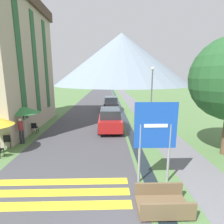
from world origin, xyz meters
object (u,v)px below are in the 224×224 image
object	(u,v)px
footbridge	(163,204)
cafe_chair_far_right	(34,127)
streetlamp	(152,90)
cafe_chair_near_right	(8,140)
road_sign	(155,132)
cafe_umbrella_middle_green	(24,110)
parked_car_far	(111,103)
person_standing_terrace	(21,129)
hotel_building	(0,58)
parked_car_near	(110,119)
cafe_chair_middle	(15,134)

from	to	relation	value
footbridge	cafe_chair_far_right	distance (m)	11.15
streetlamp	cafe_chair_near_right	bearing A→B (deg)	-149.95
road_sign	cafe_umbrella_middle_green	distance (m)	9.44
parked_car_far	person_standing_terrace	world-z (taller)	parked_car_far
hotel_building	road_sign	bearing A→B (deg)	-38.53
cafe_chair_near_right	person_standing_terrace	bearing A→B (deg)	39.35
parked_car_near	cafe_chair_far_right	world-z (taller)	parked_car_near
hotel_building	cafe_chair_far_right	size ratio (longest dim) A/B	12.71
footbridge	hotel_building	bearing A→B (deg)	136.44
cafe_umbrella_middle_green	hotel_building	bearing A→B (deg)	134.64
cafe_chair_far_right	cafe_umbrella_middle_green	distance (m)	1.98
footbridge	parked_car_near	distance (m)	9.12
cafe_umbrella_middle_green	person_standing_terrace	size ratio (longest dim) A/B	1.34
cafe_umbrella_middle_green	streetlamp	bearing A→B (deg)	23.53
hotel_building	parked_car_far	bearing A→B (deg)	39.20
hotel_building	parked_car_far	distance (m)	12.91
parked_car_far	cafe_umbrella_middle_green	distance (m)	12.34
parked_car_far	streetlamp	distance (m)	7.57
parked_car_near	streetlamp	world-z (taller)	streetlamp
cafe_umbrella_middle_green	cafe_chair_far_right	bearing A→B (deg)	85.36
hotel_building	parked_car_far	size ratio (longest dim) A/B	2.61
parked_car_far	cafe_chair_far_right	size ratio (longest dim) A/B	4.88
footbridge	cafe_chair_near_right	size ratio (longest dim) A/B	2.00
parked_car_far	cafe_chair_far_right	world-z (taller)	parked_car_far
parked_car_near	cafe_chair_middle	xyz separation A→B (m)	(-6.56, -2.38, -0.40)
cafe_chair_far_right	cafe_chair_middle	xyz separation A→B (m)	(-0.65, -1.66, 0.00)
footbridge	cafe_umbrella_middle_green	size ratio (longest dim) A/B	0.73
hotel_building	person_standing_terrace	bearing A→B (deg)	-51.97
footbridge	parked_car_far	xyz separation A→B (m)	(-1.35, 17.62, 0.68)
hotel_building	person_standing_terrace	xyz separation A→B (m)	(3.14, -4.01, -4.83)
parked_car_far	cafe_chair_near_right	distance (m)	13.92
cafe_chair_far_right	cafe_umbrella_middle_green	world-z (taller)	cafe_umbrella_middle_green
road_sign	cafe_chair_middle	size ratio (longest dim) A/B	4.00
hotel_building	cafe_chair_far_right	distance (m)	6.42
parked_car_far	hotel_building	bearing A→B (deg)	-140.80
parked_car_near	cafe_chair_near_right	xyz separation A→B (m)	(-6.39, -3.56, -0.40)
cafe_chair_near_right	cafe_chair_far_right	size ratio (longest dim) A/B	1.00
streetlamp	cafe_chair_far_right	bearing A→B (deg)	-162.27
cafe_chair_far_right	streetlamp	distance (m)	10.69
parked_car_near	parked_car_far	xyz separation A→B (m)	(0.25, 8.66, 0.00)
hotel_building	cafe_chair_middle	xyz separation A→B (m)	(2.43, -3.50, -5.32)
footbridge	cafe_umbrella_middle_green	xyz separation A→B (m)	(-7.60, 7.05, 1.87)
cafe_chair_near_right	cafe_chair_middle	distance (m)	1.19
hotel_building	parked_car_far	world-z (taller)	hotel_building
streetlamp	cafe_umbrella_middle_green	bearing A→B (deg)	-156.47
footbridge	cafe_chair_far_right	bearing A→B (deg)	132.36
parked_car_far	streetlamp	bearing A→B (deg)	-59.16
hotel_building	streetlamp	xyz separation A→B (m)	(12.96, 1.31, -2.74)
parked_car_far	cafe_chair_middle	bearing A→B (deg)	-121.67
hotel_building	cafe_chair_near_right	xyz separation A→B (m)	(2.60, -4.68, -5.32)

